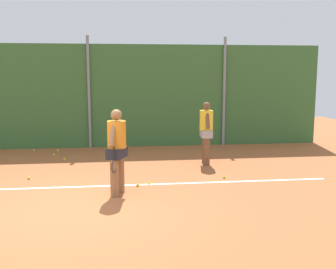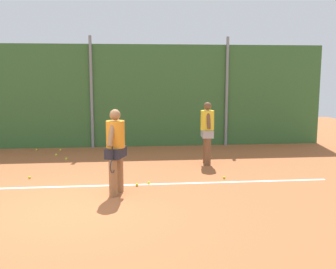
{
  "view_description": "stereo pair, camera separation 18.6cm",
  "coord_description": "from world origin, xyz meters",
  "px_view_note": "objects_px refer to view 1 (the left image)",
  "views": [
    {
      "loc": [
        0.98,
        -7.54,
        2.56
      ],
      "look_at": [
        2.17,
        2.13,
        1.06
      ],
      "focal_mm": 43.29,
      "sensor_mm": 36.0,
      "label": 1
    },
    {
      "loc": [
        1.17,
        -7.56,
        2.56
      ],
      "look_at": [
        2.17,
        2.13,
        1.06
      ],
      "focal_mm": 43.29,
      "sensor_mm": 36.0,
      "label": 2
    }
  ],
  "objects_px": {
    "tennis_ball_5": "(58,150)",
    "tennis_ball_12": "(224,177)",
    "tennis_ball_3": "(149,183)",
    "tennis_ball_7": "(138,185)",
    "tennis_ball_8": "(29,178)",
    "tennis_ball_4": "(34,150)",
    "tennis_ball_11": "(112,154)",
    "tennis_ball_0": "(54,155)",
    "tennis_ball_2": "(65,159)",
    "player_foreground_near": "(117,147)",
    "player_midcourt": "(206,129)"
  },
  "relations": [
    {
      "from": "tennis_ball_5",
      "to": "tennis_ball_12",
      "type": "distance_m",
      "value": 6.05
    },
    {
      "from": "tennis_ball_3",
      "to": "tennis_ball_7",
      "type": "bearing_deg",
      "value": -153.49
    },
    {
      "from": "tennis_ball_5",
      "to": "tennis_ball_8",
      "type": "distance_m",
      "value": 3.52
    },
    {
      "from": "tennis_ball_4",
      "to": "tennis_ball_11",
      "type": "distance_m",
      "value": 2.71
    },
    {
      "from": "tennis_ball_5",
      "to": "tennis_ball_7",
      "type": "height_order",
      "value": "same"
    },
    {
      "from": "tennis_ball_8",
      "to": "tennis_ball_7",
      "type": "bearing_deg",
      "value": -19.61
    },
    {
      "from": "tennis_ball_0",
      "to": "tennis_ball_2",
      "type": "height_order",
      "value": "same"
    },
    {
      "from": "player_foreground_near",
      "to": "player_midcourt",
      "type": "bearing_deg",
      "value": 156.82
    },
    {
      "from": "tennis_ball_0",
      "to": "tennis_ball_12",
      "type": "height_order",
      "value": "same"
    },
    {
      "from": "player_foreground_near",
      "to": "tennis_ball_7",
      "type": "relative_size",
      "value": 27.36
    },
    {
      "from": "player_foreground_near",
      "to": "tennis_ball_0",
      "type": "bearing_deg",
      "value": -134.94
    },
    {
      "from": "player_midcourt",
      "to": "tennis_ball_7",
      "type": "bearing_deg",
      "value": 138.91
    },
    {
      "from": "tennis_ball_0",
      "to": "tennis_ball_8",
      "type": "xyz_separation_m",
      "value": [
        -0.18,
        -2.73,
        0.0
      ]
    },
    {
      "from": "tennis_ball_7",
      "to": "tennis_ball_12",
      "type": "xyz_separation_m",
      "value": [
        2.13,
        0.43,
        0.0
      ]
    },
    {
      "from": "tennis_ball_4",
      "to": "tennis_ball_8",
      "type": "xyz_separation_m",
      "value": [
        0.6,
        -3.62,
        0.0
      ]
    },
    {
      "from": "tennis_ball_2",
      "to": "tennis_ball_4",
      "type": "distance_m",
      "value": 1.92
    },
    {
      "from": "tennis_ball_7",
      "to": "player_foreground_near",
      "type": "bearing_deg",
      "value": -129.06
    },
    {
      "from": "tennis_ball_3",
      "to": "tennis_ball_11",
      "type": "bearing_deg",
      "value": 104.83
    },
    {
      "from": "player_midcourt",
      "to": "tennis_ball_11",
      "type": "bearing_deg",
      "value": 63.28
    },
    {
      "from": "tennis_ball_3",
      "to": "tennis_ball_5",
      "type": "xyz_separation_m",
      "value": [
        -2.68,
        4.3,
        0.0
      ]
    },
    {
      "from": "player_foreground_near",
      "to": "tennis_ball_7",
      "type": "distance_m",
      "value": 1.21
    },
    {
      "from": "tennis_ball_0",
      "to": "tennis_ball_5",
      "type": "bearing_deg",
      "value": 90.04
    },
    {
      "from": "player_midcourt",
      "to": "tennis_ball_7",
      "type": "height_order",
      "value": "player_midcourt"
    },
    {
      "from": "player_foreground_near",
      "to": "tennis_ball_7",
      "type": "height_order",
      "value": "player_foreground_near"
    },
    {
      "from": "tennis_ball_8",
      "to": "player_foreground_near",
      "type": "bearing_deg",
      "value": -34.63
    },
    {
      "from": "player_foreground_near",
      "to": "tennis_ball_11",
      "type": "height_order",
      "value": "player_foreground_near"
    },
    {
      "from": "tennis_ball_3",
      "to": "tennis_ball_2",
      "type": "bearing_deg",
      "value": 128.31
    },
    {
      "from": "tennis_ball_4",
      "to": "tennis_ball_8",
      "type": "distance_m",
      "value": 3.67
    },
    {
      "from": "tennis_ball_3",
      "to": "tennis_ball_8",
      "type": "bearing_deg",
      "value": 164.68
    },
    {
      "from": "tennis_ball_5",
      "to": "tennis_ball_12",
      "type": "bearing_deg",
      "value": -41.5
    },
    {
      "from": "player_foreground_near",
      "to": "tennis_ball_5",
      "type": "bearing_deg",
      "value": -138.5
    },
    {
      "from": "tennis_ball_0",
      "to": "tennis_ball_4",
      "type": "xyz_separation_m",
      "value": [
        -0.78,
        0.89,
        0.0
      ]
    },
    {
      "from": "player_midcourt",
      "to": "tennis_ball_12",
      "type": "distance_m",
      "value": 1.89
    },
    {
      "from": "tennis_ball_3",
      "to": "tennis_ball_8",
      "type": "xyz_separation_m",
      "value": [
        -2.86,
        0.78,
        0.0
      ]
    },
    {
      "from": "tennis_ball_2",
      "to": "tennis_ball_5",
      "type": "relative_size",
      "value": 1.0
    },
    {
      "from": "tennis_ball_7",
      "to": "tennis_ball_3",
      "type": "bearing_deg",
      "value": 26.51
    },
    {
      "from": "tennis_ball_11",
      "to": "player_foreground_near",
      "type": "bearing_deg",
      "value": -87.34
    },
    {
      "from": "player_midcourt",
      "to": "tennis_ball_0",
      "type": "relative_size",
      "value": 26.45
    },
    {
      "from": "tennis_ball_2",
      "to": "tennis_ball_12",
      "type": "relative_size",
      "value": 1.0
    },
    {
      "from": "player_foreground_near",
      "to": "tennis_ball_12",
      "type": "relative_size",
      "value": 27.36
    },
    {
      "from": "tennis_ball_4",
      "to": "tennis_ball_12",
      "type": "height_order",
      "value": "same"
    },
    {
      "from": "player_midcourt",
      "to": "player_foreground_near",
      "type": "bearing_deg",
      "value": 139.96
    },
    {
      "from": "tennis_ball_5",
      "to": "tennis_ball_8",
      "type": "height_order",
      "value": "same"
    },
    {
      "from": "tennis_ball_0",
      "to": "tennis_ball_12",
      "type": "distance_m",
      "value": 5.56
    },
    {
      "from": "player_foreground_near",
      "to": "player_midcourt",
      "type": "distance_m",
      "value": 3.6
    },
    {
      "from": "tennis_ball_3",
      "to": "player_foreground_near",
      "type": "bearing_deg",
      "value": -136.36
    },
    {
      "from": "tennis_ball_5",
      "to": "tennis_ball_8",
      "type": "relative_size",
      "value": 1.0
    },
    {
      "from": "player_foreground_near",
      "to": "tennis_ball_0",
      "type": "distance_m",
      "value": 4.74
    },
    {
      "from": "tennis_ball_3",
      "to": "player_midcourt",
      "type": "bearing_deg",
      "value": 47.89
    },
    {
      "from": "tennis_ball_3",
      "to": "tennis_ball_11",
      "type": "relative_size",
      "value": 1.0
    }
  ]
}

